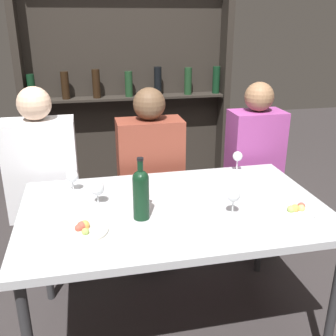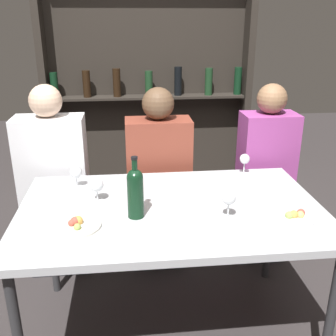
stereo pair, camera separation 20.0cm
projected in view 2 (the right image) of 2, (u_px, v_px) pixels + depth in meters
ground_plane at (171, 327)px, 2.19m from camera, size 10.00×10.00×0.00m
dining_table at (171, 217)px, 1.94m from camera, size 1.48×0.91×0.75m
wine_rack_wall at (148, 72)px, 3.51m from camera, size 1.86×0.21×2.29m
wine_bottle at (135, 191)px, 1.78m from camera, size 0.08×0.08×0.29m
wine_glass_0 at (76, 173)px, 2.12m from camera, size 0.07×0.07×0.12m
wine_glass_1 at (97, 186)px, 1.96m from camera, size 0.07×0.07×0.12m
wine_glass_2 at (229, 199)px, 1.78m from camera, size 0.06×0.06×0.13m
wine_glass_3 at (245, 160)px, 2.29m from camera, size 0.06×0.06×0.13m
food_plate_0 at (294, 217)px, 1.80m from camera, size 0.19×0.19×0.04m
food_plate_1 at (76, 225)px, 1.73m from camera, size 0.22×0.22×0.05m
seated_person_left at (55, 189)px, 2.52m from camera, size 0.42×0.22×1.25m
seated_person_center at (159, 186)px, 2.59m from camera, size 0.41×0.22×1.22m
seated_person_right at (264, 181)px, 2.65m from camera, size 0.35×0.22×1.24m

